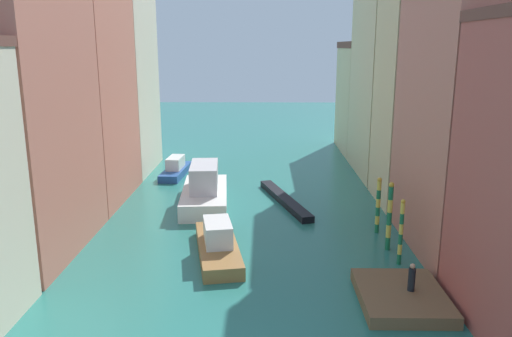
{
  "coord_description": "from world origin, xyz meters",
  "views": [
    {
      "loc": [
        1.11,
        -16.36,
        12.71
      ],
      "look_at": [
        0.34,
        29.97,
        1.5
      ],
      "focal_mm": 35.6,
      "sensor_mm": 36.0,
      "label": 1
    }
  ],
  "objects_px": {
    "waterfront_dock": "(401,296)",
    "vaporetto_white": "(205,190)",
    "motorboat_0": "(218,244)",
    "gondola_black": "(284,200)",
    "mooring_pole_1": "(389,216)",
    "motorboat_1": "(176,169)",
    "mooring_pole_0": "(401,231)",
    "mooring_pole_2": "(378,205)",
    "person_on_dock": "(412,278)"
  },
  "relations": [
    {
      "from": "waterfront_dock",
      "to": "vaporetto_white",
      "type": "height_order",
      "value": "vaporetto_white"
    },
    {
      "from": "motorboat_0",
      "to": "gondola_black",
      "type": "bearing_deg",
      "value": 67.35
    },
    {
      "from": "waterfront_dock",
      "to": "mooring_pole_1",
      "type": "xyz_separation_m",
      "value": [
        0.92,
        6.92,
        1.97
      ]
    },
    {
      "from": "vaporetto_white",
      "to": "motorboat_1",
      "type": "distance_m",
      "value": 10.58
    },
    {
      "from": "waterfront_dock",
      "to": "vaporetto_white",
      "type": "bearing_deg",
      "value": 126.24
    },
    {
      "from": "motorboat_1",
      "to": "mooring_pole_0",
      "type": "bearing_deg",
      "value": -51.35
    },
    {
      "from": "vaporetto_white",
      "to": "motorboat_1",
      "type": "height_order",
      "value": "vaporetto_white"
    },
    {
      "from": "motorboat_0",
      "to": "motorboat_1",
      "type": "bearing_deg",
      "value": 106.82
    },
    {
      "from": "mooring_pole_2",
      "to": "motorboat_0",
      "type": "relative_size",
      "value": 0.48
    },
    {
      "from": "gondola_black",
      "to": "mooring_pole_1",
      "type": "bearing_deg",
      "value": -57.79
    },
    {
      "from": "person_on_dock",
      "to": "vaporetto_white",
      "type": "xyz_separation_m",
      "value": [
        -12.35,
        16.17,
        -0.09
      ]
    },
    {
      "from": "gondola_black",
      "to": "mooring_pole_0",
      "type": "bearing_deg",
      "value": -62.24
    },
    {
      "from": "person_on_dock",
      "to": "motorboat_0",
      "type": "relative_size",
      "value": 0.18
    },
    {
      "from": "mooring_pole_2",
      "to": "motorboat_1",
      "type": "distance_m",
      "value": 23.28
    },
    {
      "from": "vaporetto_white",
      "to": "gondola_black",
      "type": "distance_m",
      "value": 6.67
    },
    {
      "from": "waterfront_dock",
      "to": "motorboat_0",
      "type": "bearing_deg",
      "value": 149.33
    },
    {
      "from": "waterfront_dock",
      "to": "mooring_pole_1",
      "type": "height_order",
      "value": "mooring_pole_1"
    },
    {
      "from": "person_on_dock",
      "to": "vaporetto_white",
      "type": "bearing_deg",
      "value": 127.36
    },
    {
      "from": "waterfront_dock",
      "to": "vaporetto_white",
      "type": "xyz_separation_m",
      "value": [
        -11.89,
        16.22,
        0.9
      ]
    },
    {
      "from": "waterfront_dock",
      "to": "motorboat_0",
      "type": "height_order",
      "value": "motorboat_0"
    },
    {
      "from": "waterfront_dock",
      "to": "mooring_pole_2",
      "type": "xyz_separation_m",
      "value": [
        0.88,
        9.97,
        1.73
      ]
    },
    {
      "from": "person_on_dock",
      "to": "mooring_pole_1",
      "type": "bearing_deg",
      "value": 86.18
    },
    {
      "from": "vaporetto_white",
      "to": "motorboat_1",
      "type": "bearing_deg",
      "value": 112.65
    },
    {
      "from": "gondola_black",
      "to": "motorboat_0",
      "type": "relative_size",
      "value": 1.29
    },
    {
      "from": "vaporetto_white",
      "to": "waterfront_dock",
      "type": "bearing_deg",
      "value": -53.76
    },
    {
      "from": "person_on_dock",
      "to": "mooring_pole_1",
      "type": "height_order",
      "value": "mooring_pole_1"
    },
    {
      "from": "mooring_pole_0",
      "to": "motorboat_1",
      "type": "height_order",
      "value": "mooring_pole_0"
    },
    {
      "from": "waterfront_dock",
      "to": "motorboat_1",
      "type": "relative_size",
      "value": 0.77
    },
    {
      "from": "waterfront_dock",
      "to": "mooring_pole_2",
      "type": "relative_size",
      "value": 1.34
    },
    {
      "from": "mooring_pole_2",
      "to": "mooring_pole_1",
      "type": "bearing_deg",
      "value": -89.29
    },
    {
      "from": "mooring_pole_0",
      "to": "person_on_dock",
      "type": "bearing_deg",
      "value": -97.58
    },
    {
      "from": "motorboat_1",
      "to": "person_on_dock",
      "type": "bearing_deg",
      "value": -57.65
    },
    {
      "from": "mooring_pole_1",
      "to": "mooring_pole_2",
      "type": "distance_m",
      "value": 3.06
    },
    {
      "from": "waterfront_dock",
      "to": "gondola_black",
      "type": "xyz_separation_m",
      "value": [
        -5.31,
        16.81,
        -0.05
      ]
    },
    {
      "from": "mooring_pole_1",
      "to": "motorboat_0",
      "type": "xyz_separation_m",
      "value": [
        -10.8,
        -1.06,
        -1.55
      ]
    },
    {
      "from": "mooring_pole_1",
      "to": "mooring_pole_2",
      "type": "bearing_deg",
      "value": 90.71
    },
    {
      "from": "waterfront_dock",
      "to": "mooring_pole_2",
      "type": "bearing_deg",
      "value": 84.93
    },
    {
      "from": "mooring_pole_0",
      "to": "mooring_pole_1",
      "type": "xyz_separation_m",
      "value": [
        -0.16,
        2.24,
        0.22
      ]
    },
    {
      "from": "waterfront_dock",
      "to": "motorboat_1",
      "type": "bearing_deg",
      "value": 121.57
    },
    {
      "from": "waterfront_dock",
      "to": "mooring_pole_1",
      "type": "bearing_deg",
      "value": 82.4
    },
    {
      "from": "motorboat_1",
      "to": "motorboat_0",
      "type": "bearing_deg",
      "value": -73.18
    },
    {
      "from": "motorboat_1",
      "to": "mooring_pole_2",
      "type": "bearing_deg",
      "value": -43.54
    },
    {
      "from": "waterfront_dock",
      "to": "gondola_black",
      "type": "relative_size",
      "value": 0.5
    },
    {
      "from": "mooring_pole_0",
      "to": "waterfront_dock",
      "type": "bearing_deg",
      "value": -103.01
    },
    {
      "from": "mooring_pole_1",
      "to": "vaporetto_white",
      "type": "bearing_deg",
      "value": 144.01
    },
    {
      "from": "waterfront_dock",
      "to": "mooring_pole_1",
      "type": "relative_size",
      "value": 1.19
    },
    {
      "from": "person_on_dock",
      "to": "mooring_pole_1",
      "type": "distance_m",
      "value": 6.96
    },
    {
      "from": "mooring_pole_0",
      "to": "motorboat_0",
      "type": "bearing_deg",
      "value": 173.83
    },
    {
      "from": "mooring_pole_0",
      "to": "motorboat_0",
      "type": "height_order",
      "value": "mooring_pole_0"
    },
    {
      "from": "mooring_pole_2",
      "to": "motorboat_0",
      "type": "distance_m",
      "value": 11.59
    }
  ]
}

